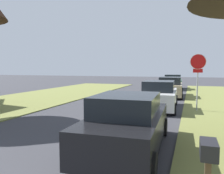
% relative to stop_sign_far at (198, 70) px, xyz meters
% --- Properties ---
extents(stop_sign_far, '(0.81, 0.26, 2.97)m').
position_rel_stop_sign_far_xyz_m(stop_sign_far, '(0.00, 0.00, 0.00)').
color(stop_sign_far, '#9EA0A5').
rests_on(stop_sign_far, grass_verge_right).
extents(parked_sedan_black, '(2.08, 4.46, 1.57)m').
position_rel_stop_sign_far_xyz_m(parked_sedan_black, '(-1.96, -6.79, -1.47)').
color(parked_sedan_black, black).
rests_on(parked_sedan_black, ground).
extents(parked_sedan_white, '(2.08, 4.46, 1.57)m').
position_rel_stop_sign_far_xyz_m(parked_sedan_white, '(-2.00, 0.14, -1.47)').
color(parked_sedan_white, white).
rests_on(parked_sedan_white, ground).
extents(parked_sedan_tan, '(2.08, 4.46, 1.57)m').
position_rel_stop_sign_far_xyz_m(parked_sedan_tan, '(-1.89, 6.01, -1.47)').
color(parked_sedan_tan, tan).
rests_on(parked_sedan_tan, ground).
extents(parked_sedan_green, '(2.08, 4.46, 1.57)m').
position_rel_stop_sign_far_xyz_m(parked_sedan_green, '(-2.18, 12.90, -1.47)').
color(parked_sedan_green, '#28663D').
rests_on(parked_sedan_green, ground).
extents(curbside_mailbox, '(0.22, 0.44, 1.27)m').
position_rel_stop_sign_far_xyz_m(curbside_mailbox, '(-0.08, -9.66, -1.14)').
color(curbside_mailbox, brown).
rests_on(curbside_mailbox, grass_verge_right).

